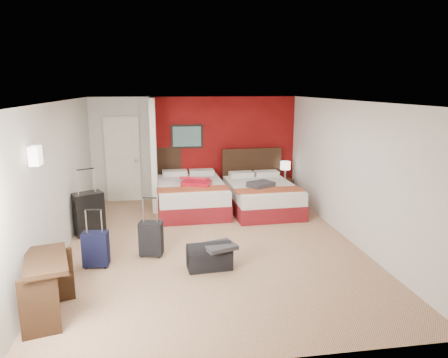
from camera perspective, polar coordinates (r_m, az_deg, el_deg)
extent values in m
plane|color=tan|center=(7.43, -1.70, -8.99)|extent=(6.50, 6.50, 0.00)
cube|color=silver|center=(10.25, -4.00, 4.27)|extent=(5.00, 0.04, 2.50)
cube|color=silver|center=(7.21, -21.90, -0.19)|extent=(0.04, 6.50, 2.50)
cube|color=black|center=(10.13, -5.13, 5.87)|extent=(0.78, 0.03, 0.58)
cube|color=white|center=(5.63, -24.59, 2.94)|extent=(0.12, 0.20, 0.24)
cube|color=maroon|center=(10.32, 0.17, 4.36)|extent=(3.50, 0.04, 2.50)
cube|color=silver|center=(9.58, -9.66, 3.54)|extent=(0.12, 1.20, 2.50)
cube|color=silver|center=(10.24, -13.77, 2.65)|extent=(0.82, 0.06, 2.05)
cube|color=white|center=(9.34, -4.56, -2.41)|extent=(1.54, 2.16, 0.64)
cube|color=white|center=(9.35, 5.21, -2.50)|extent=(1.50, 2.08, 0.61)
cube|color=red|center=(9.16, -3.93, -0.32)|extent=(0.86, 0.99, 0.10)
cube|color=#39393E|center=(8.95, 5.10, -0.77)|extent=(0.62, 0.58, 0.12)
cube|color=#311C10|center=(10.40, 8.36, -1.35)|extent=(0.37, 0.37, 0.49)
cylinder|color=white|center=(10.29, 8.44, 1.18)|extent=(0.27, 0.27, 0.44)
cube|color=black|center=(8.14, -18.16, -4.72)|extent=(0.62, 0.54, 0.79)
cube|color=black|center=(6.96, -10.01, -8.29)|extent=(0.41, 0.30, 0.55)
cube|color=black|center=(6.76, -17.25, -9.41)|extent=(0.40, 0.26, 0.53)
cube|color=black|center=(6.45, -2.03, -10.81)|extent=(0.70, 0.41, 0.34)
cube|color=#333338|center=(6.35, -0.63, -9.24)|extent=(0.57, 0.52, 0.06)
cube|color=black|center=(5.51, -23.05, -13.71)|extent=(0.68, 1.01, 0.77)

